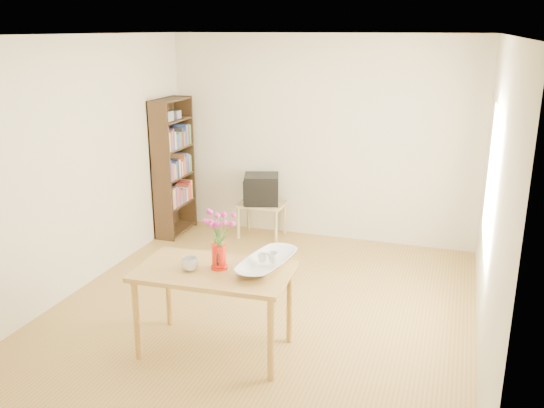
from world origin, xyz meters
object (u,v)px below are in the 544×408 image
(mug, at_px, (190,264))
(television, at_px, (262,189))
(table, at_px, (214,280))
(pitcher, at_px, (219,258))
(bowl, at_px, (267,241))

(mug, distance_m, television, 2.91)
(table, relative_size, pitcher, 6.11)
(table, distance_m, mug, 0.24)
(pitcher, xyz_separation_m, mug, (-0.22, -0.11, -0.04))
(bowl, distance_m, television, 2.81)
(pitcher, xyz_separation_m, television, (-0.60, 2.77, -0.19))
(mug, relative_size, television, 0.26)
(pitcher, distance_m, mug, 0.25)
(pitcher, relative_size, mug, 1.54)
(table, xyz_separation_m, bowl, (0.40, 0.19, 0.32))
(mug, bearing_deg, pitcher, 165.88)
(television, bearing_deg, pitcher, -95.19)
(table, relative_size, mug, 9.43)
(television, bearing_deg, mug, -99.81)
(mug, relative_size, bowl, 0.28)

